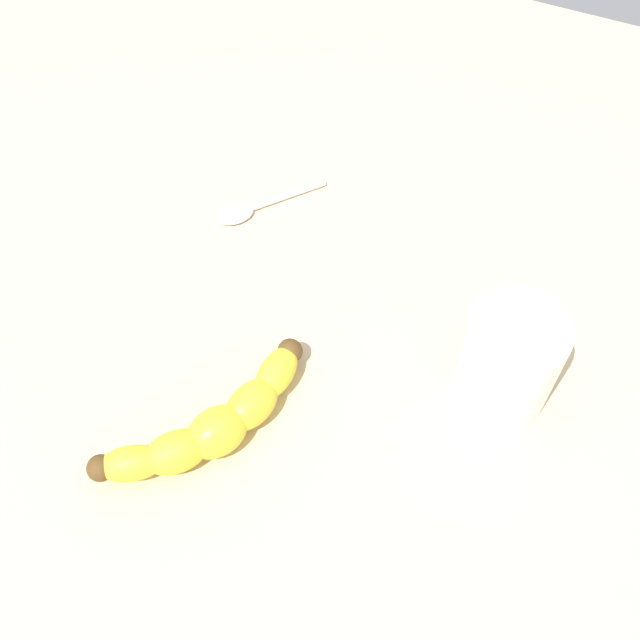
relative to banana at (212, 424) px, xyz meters
The scene contains 4 objects.
wooden_tabletop 10.62cm from the banana, 19.67° to the left, with size 120.00×120.00×3.00cm, color #D1B285.
banana is the anchor object (origin of this frame).
smoothie_glass 23.46cm from the banana, 31.19° to the left, with size 7.72×7.72×10.47cm.
teaspoon 22.91cm from the banana, 109.43° to the left, with size 8.69×9.18×0.80cm.
Camera 1 is at (8.76, -25.69, 63.50)cm, focal length 46.10 mm.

